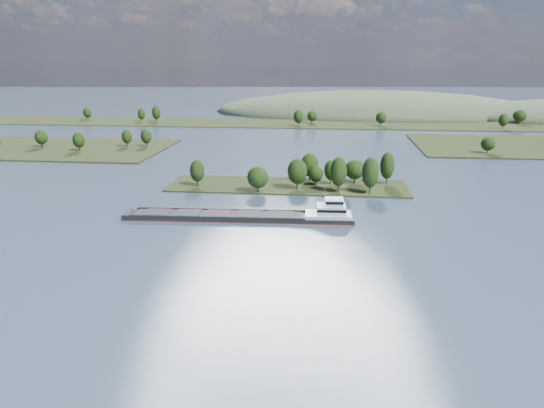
# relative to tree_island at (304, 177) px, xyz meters

# --- Properties ---
(ground) EXTENTS (1800.00, 1800.00, 0.00)m
(ground) POSITION_rel_tree_island_xyz_m (-7.15, -58.73, -4.38)
(ground) COLOR #3D4F6A
(ground) RESTS_ON ground
(tree_island) EXTENTS (100.00, 32.69, 15.87)m
(tree_island) POSITION_rel_tree_island_xyz_m (0.00, 0.00, 0.00)
(tree_island) COLOR black
(tree_island) RESTS_ON ground
(back_shoreline) EXTENTS (900.00, 60.00, 15.08)m
(back_shoreline) POSITION_rel_tree_island_xyz_m (1.49, 221.04, -3.70)
(back_shoreline) COLOR black
(back_shoreline) RESTS_ON ground
(hill_west) EXTENTS (320.00, 160.00, 44.00)m
(hill_west) POSITION_rel_tree_island_xyz_m (52.85, 321.27, -4.38)
(hill_west) COLOR #45543A
(hill_west) RESTS_ON ground
(cargo_barge) EXTENTS (77.82, 13.10, 10.48)m
(cargo_barge) POSITION_rel_tree_island_xyz_m (-14.16, -47.01, -3.06)
(cargo_barge) COLOR black
(cargo_barge) RESTS_ON ground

